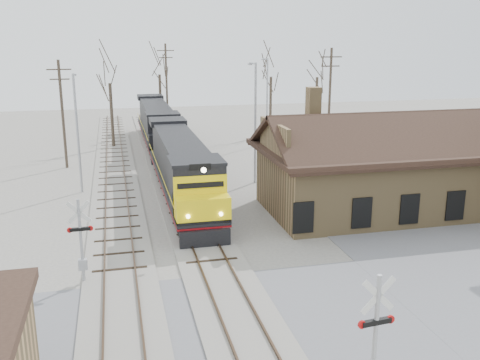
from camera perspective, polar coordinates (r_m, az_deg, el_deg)
The scene contains 19 objects.
ground at distance 21.80m, azimuth -0.04°, elevation -14.98°, with size 140.00×140.00×0.00m, color #A09B91.
road at distance 21.79m, azimuth -0.04°, elevation -14.95°, with size 60.00×9.00×0.03m, color slate.
track_main at distance 35.37m, azimuth -5.66°, elevation -2.98°, with size 3.40×90.00×0.24m.
track_siding at distance 35.10m, azimuth -12.97°, elevation -3.44°, with size 3.40×90.00×0.24m.
depot at distance 35.54m, azimuth 14.46°, elevation 0.63°, with size 15.20×9.31×7.90m.
locomotive_lead at distance 36.84m, azimuth -6.21°, elevation 1.34°, with size 2.95×19.74×4.38m.
locomotive_trailing at distance 56.40m, azimuth -8.83°, elevation 5.95°, with size 2.95×19.74×4.15m.
crossbuck_near at distance 17.11m, azimuth 14.17°, elevation -16.77°, with size 1.22×0.32×4.29m.
crossbuck_far at distance 25.26m, azimuth -16.57°, elevation -6.58°, with size 1.14×0.30×4.00m.
streetlight_a at distance 39.82m, azimuth -16.97°, elevation 5.46°, with size 0.25×2.04×8.53m.
streetlight_b at distance 40.73m, azimuth 1.59°, elevation 6.75°, with size 0.25×2.04×9.16m.
streetlight_c at distance 56.79m, azimuth 2.87°, elevation 8.90°, with size 0.25×2.04×8.91m.
utility_pole_a at distance 47.98m, azimuth -18.41°, elevation 6.86°, with size 2.00×0.24×9.18m.
utility_pole_b at distance 64.69m, azimuth -7.82°, elevation 9.86°, with size 2.00×0.24×10.32m.
utility_pole_c at distance 49.62m, azimuth 9.52°, elevation 8.18°, with size 2.00×0.24×10.08m.
tree_b at distance 55.92m, azimuth -13.78°, elevation 11.09°, with size 4.35×4.35×10.66m.
tree_c at distance 67.53m, azimuth -8.62°, elevation 11.98°, with size 4.40×4.40×10.79m.
tree_d at distance 62.18m, azimuth 3.34°, elevation 11.95°, with size 4.44×4.44×10.87m.
tree_e at distance 61.67m, azimuth 8.27°, elevation 11.82°, with size 4.45×4.45×10.90m.
Camera 1 is at (-4.36, -18.41, 10.83)m, focal length 40.00 mm.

